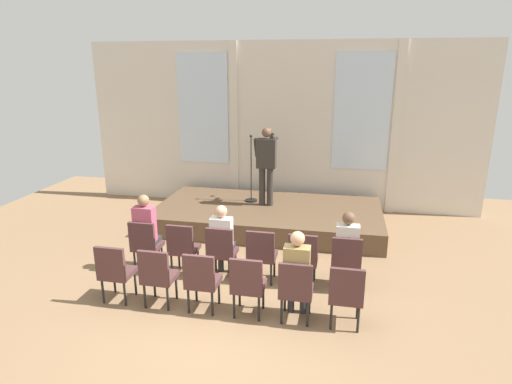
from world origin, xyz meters
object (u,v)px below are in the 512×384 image
object	(u,v)px
chair_r0_c5	(346,260)
chair_r0_c2	(221,249)
chair_r0_c4	(303,256)
chair_r0_c1	(183,246)
chair_r1_c2	(202,278)
chair_r1_c0	(115,270)
chair_r0_c3	(261,253)
audience_r0_c5	(347,246)
audience_r0_c0	(146,229)
audience_r1_c4	(297,271)
chair_r1_c5	(346,292)
chair_r0_c0	(145,243)
audience_r0_c2	(222,237)
speaker	(266,161)
chair_r1_c1	(157,274)
mic_stand	(251,187)
chair_r1_c4	(296,288)
chair_r1_c3	(248,283)

from	to	relation	value
chair_r0_c5	chair_r0_c2	bearing A→B (deg)	180.00
chair_r0_c4	chair_r0_c1	bearing A→B (deg)	180.00
chair_r0_c1	chair_r1_c2	distance (m)	1.24
chair_r1_c0	chair_r0_c1	bearing A→B (deg)	56.77
chair_r0_c3	audience_r0_c5	size ratio (longest dim) A/B	0.71
audience_r0_c0	audience_r1_c4	bearing A→B (deg)	-20.85
audience_r0_c0	chair_r0_c3	size ratio (longest dim) A/B	1.48
chair_r0_c3	audience_r1_c4	bearing A→B (deg)	-54.64
audience_r0_c0	chair_r1_c0	distance (m)	1.14
chair_r0_c3	chair_r1_c5	distance (m)	1.72
chair_r0_c0	audience_r0_c0	bearing A→B (deg)	90.00
audience_r0_c2	speaker	bearing A→B (deg)	84.52
audience_r0_c2	chair_r1_c2	size ratio (longest dim) A/B	1.37
chair_r1_c2	chair_r1_c1	bearing A→B (deg)	180.00
audience_r0_c2	chair_r0_c3	size ratio (longest dim) A/B	1.37
chair_r0_c5	mic_stand	bearing A→B (deg)	126.05
speaker	chair_r0_c0	bearing A→B (deg)	-120.27
chair_r0_c5	audience_r0_c0	bearing A→B (deg)	178.69
mic_stand	speaker	bearing A→B (deg)	-27.92
chair_r0_c1	chair_r0_c3	size ratio (longest dim) A/B	1.00
audience_r0_c2	chair_r1_c5	size ratio (longest dim) A/B	1.37
speaker	audience_r0_c0	world-z (taller)	speaker
chair_r0_c5	chair_r1_c5	xyz separation A→B (m)	(0.00, -1.04, 0.00)
chair_r0_c3	chair_r1_c4	bearing A→B (deg)	-56.77
audience_r0_c2	chair_r1_c0	world-z (taller)	audience_r0_c2
chair_r0_c0	chair_r1_c5	world-z (taller)	same
chair_r1_c2	chair_r0_c5	bearing A→B (deg)	26.97
audience_r0_c2	chair_r1_c2	world-z (taller)	audience_r0_c2
chair_r0_c0	chair_r0_c1	xyz separation A→B (m)	(0.68, 0.00, 0.00)
audience_r0_c2	chair_r0_c5	size ratio (longest dim) A/B	1.37
mic_stand	audience_r0_c2	xyz separation A→B (m)	(0.13, -2.90, -0.06)
chair_r0_c3	chair_r1_c2	distance (m)	1.24
speaker	chair_r1_c2	size ratio (longest dim) A/B	1.86
chair_r0_c1	chair_r1_c5	size ratio (longest dim) A/B	1.00
chair_r0_c2	chair_r0_c1	bearing A→B (deg)	180.00
audience_r1_c4	chair_r0_c0	bearing A→B (deg)	160.59
chair_r1_c1	audience_r0_c2	bearing A→B (deg)	58.76
chair_r1_c3	chair_r1_c4	distance (m)	0.68
mic_stand	audience_r0_c2	size ratio (longest dim) A/B	1.21
chair_r0_c0	chair_r0_c5	distance (m)	3.41
chair_r1_c4	chair_r0_c4	bearing A→B (deg)	90.00
mic_stand	chair_r1_c2	world-z (taller)	mic_stand
mic_stand	chair_r0_c2	world-z (taller)	mic_stand
chair_r0_c4	audience_r1_c4	bearing A→B (deg)	-90.00
chair_r1_c4	chair_r1_c5	distance (m)	0.68
chair_r1_c0	mic_stand	bearing A→B (deg)	72.92
mic_stand	audience_r0_c0	distance (m)	3.16
chair_r0_c3	chair_r1_c4	xyz separation A→B (m)	(0.68, -1.04, 0.00)
chair_r0_c0	chair_r1_c1	world-z (taller)	same
chair_r0_c0	audience_r1_c4	bearing A→B (deg)	-19.41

